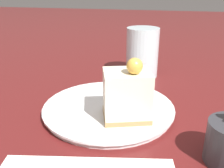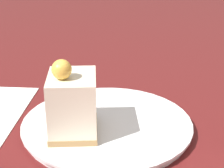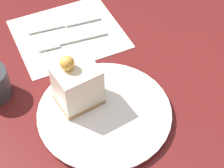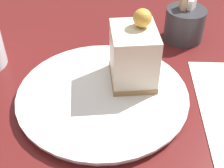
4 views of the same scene
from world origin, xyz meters
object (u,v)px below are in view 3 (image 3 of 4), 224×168
object	(u,v)px
cake_slice	(77,85)
knife	(71,23)
fork	(67,42)
plate	(104,113)

from	to	relation	value
cake_slice	knife	size ratio (longest dim) A/B	0.66
cake_slice	knife	distance (m)	0.24
fork	knife	xyz separation A→B (m)	(0.06, -0.02, 0.00)
cake_slice	knife	world-z (taller)	cake_slice
cake_slice	plate	bearing A→B (deg)	-150.05
plate	cake_slice	bearing A→B (deg)	48.37
plate	cake_slice	xyz separation A→B (m)	(0.04, 0.04, 0.05)
cake_slice	fork	size ratio (longest dim) A/B	0.69
cake_slice	fork	distance (m)	0.18
knife	fork	bearing A→B (deg)	156.74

